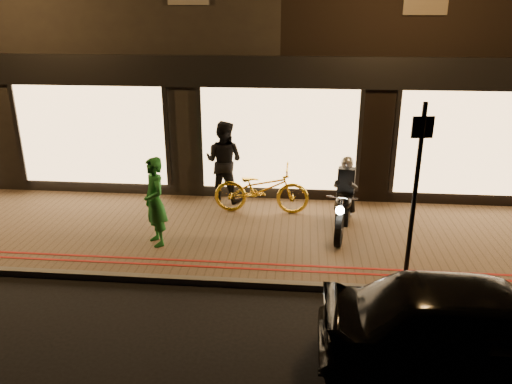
# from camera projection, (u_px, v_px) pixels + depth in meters

# --- Properties ---
(ground) EXTENTS (90.00, 90.00, 0.00)m
(ground) POSITION_uv_depth(u_px,v_px,m) (265.00, 289.00, 8.48)
(ground) COLOR black
(ground) RESTS_ON ground
(sidewalk) EXTENTS (50.00, 4.00, 0.12)m
(sidewalk) POSITION_uv_depth(u_px,v_px,m) (273.00, 236.00, 10.33)
(sidewalk) COLOR brown
(sidewalk) RESTS_ON ground
(kerb_stone) EXTENTS (50.00, 0.14, 0.12)m
(kerb_stone) POSITION_uv_depth(u_px,v_px,m) (266.00, 284.00, 8.50)
(kerb_stone) COLOR #59544C
(kerb_stone) RESTS_ON ground
(red_kerb_lines) EXTENTS (50.00, 0.26, 0.01)m
(red_kerb_lines) POSITION_uv_depth(u_px,v_px,m) (268.00, 267.00, 8.95)
(red_kerb_lines) COLOR #9C140E
(red_kerb_lines) RESTS_ON sidewalk
(building_row) EXTENTS (48.00, 10.11, 8.50)m
(building_row) POSITION_uv_depth(u_px,v_px,m) (289.00, 16.00, 15.41)
(building_row) COLOR black
(building_row) RESTS_ON ground
(motorcycle) EXTENTS (0.68, 1.93, 1.59)m
(motorcycle) POSITION_uv_depth(u_px,v_px,m) (344.00, 204.00, 10.17)
(motorcycle) COLOR black
(motorcycle) RESTS_ON sidewalk
(sign_post) EXTENTS (0.35, 0.09, 3.00)m
(sign_post) POSITION_uv_depth(u_px,v_px,m) (416.00, 182.00, 8.18)
(sign_post) COLOR black
(sign_post) RESTS_ON sidewalk
(bicycle_gold) EXTENTS (2.13, 0.75, 1.12)m
(bicycle_gold) POSITION_uv_depth(u_px,v_px,m) (261.00, 189.00, 11.18)
(bicycle_gold) COLOR gold
(bicycle_gold) RESTS_ON sidewalk
(person_green) EXTENTS (0.72, 0.76, 1.76)m
(person_green) POSITION_uv_depth(u_px,v_px,m) (155.00, 202.00, 9.56)
(person_green) COLOR #1D6E29
(person_green) RESTS_ON sidewalk
(person_dark) EXTENTS (1.11, 0.97, 1.94)m
(person_dark) POSITION_uv_depth(u_px,v_px,m) (224.00, 161.00, 11.76)
(person_dark) COLOR black
(person_dark) RESTS_ON sidewalk
(parked_car) EXTENTS (4.08, 1.67, 1.38)m
(parked_car) POSITION_uv_depth(u_px,v_px,m) (482.00, 331.00, 6.24)
(parked_car) COLOR black
(parked_car) RESTS_ON ground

